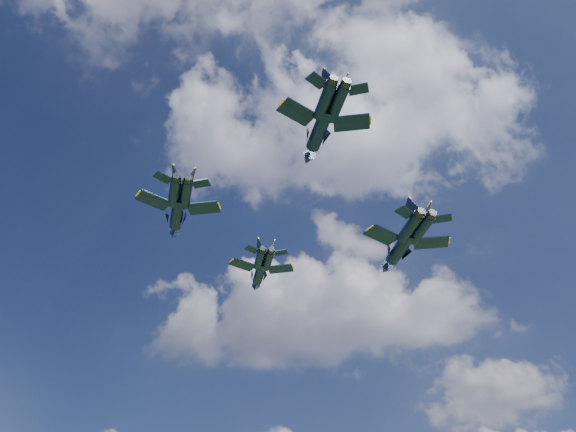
{
  "coord_description": "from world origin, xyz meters",
  "views": [
    {
      "loc": [
        11.02,
        -66.02,
        5.11
      ],
      "look_at": [
        -2.95,
        -2.69,
        55.82
      ],
      "focal_mm": 35.0,
      "sensor_mm": 36.0,
      "label": 1
    }
  ],
  "objects_px": {
    "jet_right": "(399,249)",
    "jet_left": "(177,214)",
    "jet_slot": "(319,131)",
    "jet_lead": "(259,273)"
  },
  "relations": [
    {
      "from": "jet_right",
      "to": "jet_slot",
      "type": "xyz_separation_m",
      "value": [
        -8.28,
        -24.35,
        2.8
      ]
    },
    {
      "from": "jet_right",
      "to": "jet_slot",
      "type": "bearing_deg",
      "value": -135.3
    },
    {
      "from": "jet_right",
      "to": "jet_left",
      "type": "bearing_deg",
      "value": 178.42
    },
    {
      "from": "jet_lead",
      "to": "jet_right",
      "type": "relative_size",
      "value": 0.83
    },
    {
      "from": "jet_lead",
      "to": "jet_right",
      "type": "bearing_deg",
      "value": -40.11
    },
    {
      "from": "jet_left",
      "to": "jet_slot",
      "type": "distance_m",
      "value": 24.81
    },
    {
      "from": "jet_lead",
      "to": "jet_left",
      "type": "relative_size",
      "value": 0.95
    },
    {
      "from": "jet_lead",
      "to": "jet_slot",
      "type": "distance_m",
      "value": 35.28
    },
    {
      "from": "jet_lead",
      "to": "jet_left",
      "type": "xyz_separation_m",
      "value": [
        -6.62,
        -21.46,
        -2.18
      ]
    },
    {
      "from": "jet_left",
      "to": "jet_slot",
      "type": "xyz_separation_m",
      "value": [
        22.65,
        -9.96,
        1.83
      ]
    }
  ]
}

